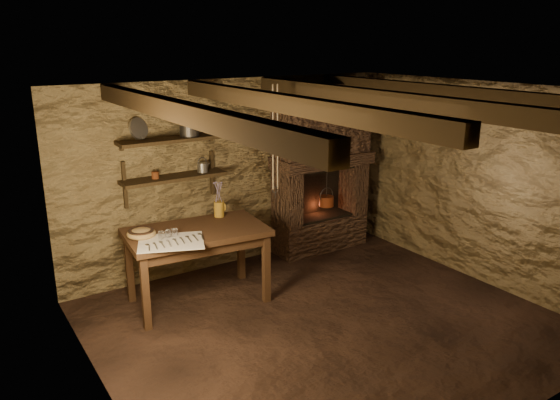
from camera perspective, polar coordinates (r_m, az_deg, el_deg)
floor at (r=5.87m, az=4.77°, el=-12.71°), size 4.50×4.50×0.00m
back_wall at (r=7.01m, az=-5.02°, el=2.74°), size 4.50×0.04×2.40m
front_wall at (r=4.12m, az=22.61°, el=-8.60°), size 4.50×0.04×2.40m
left_wall at (r=4.45m, az=-18.60°, el=-6.28°), size 0.04×4.00×2.40m
right_wall at (r=6.96m, az=19.87°, el=1.70°), size 0.04×4.00×2.40m
ceiling at (r=5.15m, az=5.41°, el=11.32°), size 4.50×4.00×0.04m
beam_far_left at (r=4.40m, az=-10.38°, el=9.07°), size 0.14×3.95×0.16m
beam_mid_left at (r=4.87m, az=0.68°, el=10.03°), size 0.14×3.95×0.16m
beam_mid_right at (r=5.48m, az=9.57°, el=10.53°), size 0.14×3.95×0.16m
beam_far_right at (r=6.20m, az=16.55°, el=10.75°), size 0.14×3.95×0.16m
shelf_lower at (r=6.50m, az=-10.99°, el=2.31°), size 1.25×0.30×0.04m
shelf_upper at (r=6.41m, az=-11.21°, el=6.21°), size 1.25×0.30×0.04m
hearth at (r=7.47m, az=4.32°, el=3.82°), size 1.43×0.51×2.30m
work_table at (r=6.18m, az=-8.60°, el=-6.53°), size 1.58×1.00×0.86m
linen_cloth at (r=5.70m, az=-11.32°, el=-4.31°), size 0.80×0.73×0.01m
pewter_cutlery_row at (r=5.68m, az=-11.25°, el=-4.28°), size 0.59×0.40×0.01m
drinking_glasses at (r=5.81m, az=-11.62°, el=-3.47°), size 0.21×0.06×0.08m
stoneware_jug at (r=6.38m, az=-6.39°, el=-0.18°), size 0.15×0.15×0.42m
wooden_bowl at (r=5.91m, az=-14.29°, el=-3.43°), size 0.31×0.31×0.11m
iron_stockpot at (r=6.47m, az=-9.48°, el=7.34°), size 0.28×0.28×0.17m
tin_pan at (r=6.36m, az=-14.59°, el=7.24°), size 0.27×0.20×0.25m
small_kettle at (r=6.62m, az=-8.10°, el=3.40°), size 0.17×0.14×0.18m
rusty_tin at (r=6.41m, az=-12.91°, el=2.55°), size 0.10×0.10×0.08m
red_pot at (r=7.61m, az=4.86°, el=-0.05°), size 0.24×0.24×0.54m
hanging_ropes at (r=6.11m, az=-0.50°, el=6.51°), size 0.08×0.08×1.20m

